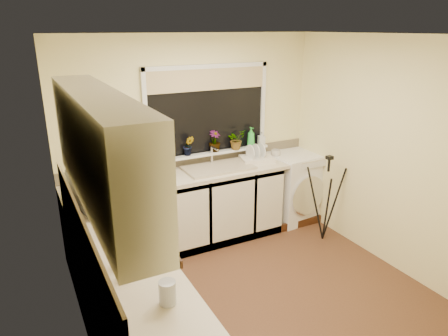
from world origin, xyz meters
TOP-DOWN VIEW (x-y plane):
  - floor at (0.00, 0.00)m, footprint 3.20×3.20m
  - ceiling at (0.00, 0.00)m, footprint 3.20×3.20m
  - wall_back at (0.00, 1.50)m, footprint 3.20×0.00m
  - wall_front at (0.00, -1.50)m, footprint 3.20×0.00m
  - wall_left at (-1.60, 0.00)m, footprint 0.00×3.00m
  - wall_right at (1.60, 0.00)m, footprint 0.00×3.00m
  - base_cabinet_back at (-0.33, 1.20)m, footprint 2.55×0.60m
  - base_cabinet_left at (-1.30, -0.30)m, footprint 0.54×2.40m
  - worktop_back at (0.00, 1.20)m, footprint 3.20×0.60m
  - worktop_left at (-1.30, -0.30)m, footprint 0.60×2.40m
  - upper_cabinet at (-1.44, -0.45)m, footprint 0.28×1.90m
  - splashback_left at (-1.59, -0.30)m, footprint 0.02×2.40m
  - splashback_back at (0.00, 1.49)m, footprint 3.20×0.02m
  - window_glass at (0.20, 1.49)m, footprint 1.50×0.02m
  - window_blind at (0.20, 1.46)m, footprint 1.50×0.02m
  - windowsill at (0.20, 1.43)m, footprint 1.60×0.14m
  - sink at (0.20, 1.20)m, footprint 0.82×0.46m
  - faucet at (0.20, 1.38)m, footprint 0.03×0.03m
  - washing_machine at (1.34, 1.23)m, footprint 0.70×0.69m
  - laptop at (-0.54, 1.22)m, footprint 0.36×0.34m
  - kettle at (-1.18, 0.17)m, footprint 0.14×0.14m
  - dish_rack at (0.76, 1.23)m, footprint 0.46×0.39m
  - tripod at (1.32, 0.54)m, footprint 0.56×0.56m
  - glass_jug at (-1.21, -0.91)m, footprint 0.11×0.11m
  - steel_jar at (-1.36, -0.37)m, footprint 0.07×0.07m
  - microwave at (-1.28, 0.76)m, footprint 0.49×0.64m
  - plant_a at (-0.39, 1.40)m, footprint 0.15×0.11m
  - plant_b at (-0.09, 1.42)m, footprint 0.16×0.15m
  - plant_c at (0.26, 1.43)m, footprint 0.18×0.18m
  - plant_d at (0.55, 1.39)m, footprint 0.27×0.25m
  - soap_bottle_green at (0.77, 1.40)m, footprint 0.12×0.12m
  - soap_bottle_clear at (0.93, 1.41)m, footprint 0.10×0.10m
  - cup_back at (1.07, 1.27)m, footprint 0.14×0.14m
  - cup_left at (-1.35, -0.53)m, footprint 0.10×0.10m

SIDE VIEW (x-z plane):
  - floor at x=0.00m, z-range 0.00..0.00m
  - base_cabinet_back at x=-0.33m, z-range 0.00..0.86m
  - base_cabinet_left at x=-1.30m, z-range 0.00..0.86m
  - washing_machine at x=1.34m, z-range 0.00..0.92m
  - tripod at x=1.32m, z-range 0.00..1.08m
  - worktop_back at x=0.00m, z-range 0.86..0.90m
  - worktop_left at x=-1.30m, z-range 0.86..0.90m
  - sink at x=0.20m, z-range 0.90..0.93m
  - dish_rack at x=0.76m, z-range 0.90..0.96m
  - cup_left at x=-1.35m, z-range 0.90..0.99m
  - steel_jar at x=-1.36m, z-range 0.90..1.00m
  - cup_back at x=1.07m, z-range 0.90..1.00m
  - laptop at x=-0.54m, z-range 0.85..1.07m
  - splashback_back at x=0.00m, z-range 0.90..1.04m
  - glass_jug at x=-1.21m, z-range 0.90..1.05m
  - kettle at x=-1.18m, z-range 0.90..1.09m
  - faucet at x=0.20m, z-range 0.90..1.14m
  - windowsill at x=0.20m, z-range 1.02..1.05m
  - microwave at x=-1.28m, z-range 0.90..1.22m
  - splashback_left at x=-1.59m, z-range 0.90..1.35m
  - soap_bottle_clear at x=0.93m, z-range 1.05..1.23m
  - plant_b at x=-0.09m, z-range 1.05..1.29m
  - plant_d at x=0.55m, z-range 1.05..1.30m
  - soap_bottle_green at x=0.77m, z-range 1.05..1.30m
  - plant_a at x=-0.39m, z-range 1.05..1.30m
  - plant_c at x=0.26m, z-range 1.05..1.31m
  - wall_back at x=0.00m, z-range -0.38..2.83m
  - wall_front at x=0.00m, z-range -0.38..2.83m
  - wall_left at x=-1.60m, z-range -0.27..2.73m
  - wall_right at x=1.60m, z-range -0.27..2.73m
  - window_glass at x=0.20m, z-range 1.05..2.05m
  - upper_cabinet at x=-1.44m, z-range 1.45..2.15m
  - window_blind at x=0.20m, z-range 1.80..2.05m
  - ceiling at x=0.00m, z-range 2.45..2.45m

